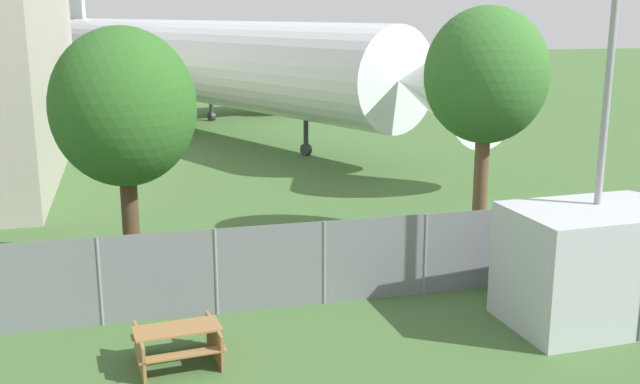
# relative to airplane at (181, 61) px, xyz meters

# --- Properties ---
(perimeter_fence) EXTENTS (56.07, 0.07, 2.05)m
(perimeter_fence) POSITION_rel_airplane_xyz_m (3.63, -29.29, -2.95)
(perimeter_fence) COLOR gray
(perimeter_fence) RESTS_ON ground
(airplane) EXTENTS (34.64, 42.91, 13.18)m
(airplane) POSITION_rel_airplane_xyz_m (0.00, 0.00, 0.00)
(airplane) COLOR silver
(airplane) RESTS_ON ground
(portable_cabin) EXTENTS (4.09, 2.66, 2.64)m
(portable_cabin) POSITION_rel_airplane_xyz_m (6.70, -31.80, -2.66)
(portable_cabin) COLOR silver
(portable_cabin) RESTS_ON ground
(picnic_bench_near_cabin) EXTENTS (1.81, 1.57, 0.76)m
(picnic_bench_near_cabin) POSITION_rel_airplane_xyz_m (-2.50, -31.60, -3.50)
(picnic_bench_near_cabin) COLOR olive
(picnic_bench_near_cabin) RESTS_ON ground
(tree_near_hangar) EXTENTS (3.51, 3.51, 6.97)m
(tree_near_hangar) POSITION_rel_airplane_xyz_m (6.65, -26.06, 1.03)
(tree_near_hangar) COLOR brown
(tree_near_hangar) RESTS_ON ground
(tree_behind_benches) EXTENTS (3.57, 3.57, 6.47)m
(tree_behind_benches) POSITION_rel_airplane_xyz_m (-3.29, -26.54, 0.50)
(tree_behind_benches) COLOR #4C3823
(tree_behind_benches) RESTS_ON ground
(light_mast) EXTENTS (0.44, 0.44, 9.35)m
(light_mast) POSITION_rel_airplane_xyz_m (6.77, -31.47, 1.61)
(light_mast) COLOR #99999E
(light_mast) RESTS_ON ground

